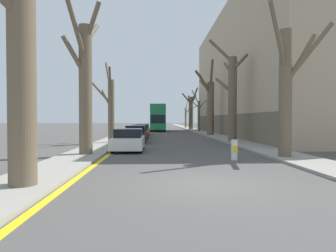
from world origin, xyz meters
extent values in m
plane|color=#4C4947|center=(0.00, 0.00, 0.00)|extent=(300.00, 300.00, 0.00)
cube|color=gray|center=(-5.42, 50.00, 0.06)|extent=(2.28, 120.00, 0.12)
cube|color=gray|center=(5.42, 50.00, 0.06)|extent=(2.28, 120.00, 0.12)
cube|color=tan|center=(11.56, 27.76, 7.63)|extent=(10.00, 37.83, 15.26)
cube|color=#6B5E4C|center=(6.54, 27.76, 1.25)|extent=(0.12, 37.07, 2.50)
cube|color=yellow|center=(-4.10, 50.00, 0.00)|extent=(0.24, 120.00, 0.01)
cylinder|color=brown|center=(-5.20, -0.43, 3.33)|extent=(0.76, 0.76, 6.66)
cylinder|color=brown|center=(-5.22, 7.21, 3.50)|extent=(0.70, 0.70, 6.99)
cylinder|color=brown|center=(-5.68, 6.79, 5.25)|extent=(1.24, 1.17, 2.03)
cylinder|color=brown|center=(-4.80, 6.94, 7.00)|extent=(1.16, 0.87, 2.16)
cylinder|color=brown|center=(-5.17, 8.58, 6.90)|extent=(0.35, 2.87, 2.00)
cylinder|color=brown|center=(-5.48, 6.39, 6.51)|extent=(0.81, 1.93, 3.03)
cylinder|color=brown|center=(-5.06, 15.22, 2.57)|extent=(0.50, 0.50, 5.14)
cylinder|color=brown|center=(-6.11, 15.49, 4.36)|extent=(2.26, 0.74, 2.44)
cylinder|color=brown|center=(-5.02, 14.50, 4.83)|extent=(0.28, 1.61, 2.35)
cylinder|color=brown|center=(-5.60, 16.33, 3.67)|extent=(1.27, 2.38, 1.81)
cylinder|color=brown|center=(-5.38, 15.95, 5.39)|extent=(0.86, 1.66, 2.83)
cylinder|color=brown|center=(4.98, 5.66, 3.21)|extent=(0.63, 0.63, 6.41)
cylinder|color=brown|center=(5.83, 5.12, 5.13)|extent=(1.97, 1.35, 2.72)
cylinder|color=brown|center=(5.78, 5.82, 4.94)|extent=(1.83, 0.57, 2.72)
cylinder|color=brown|center=(4.30, 4.93, 5.81)|extent=(1.64, 1.74, 3.08)
cylinder|color=brown|center=(5.00, 16.07, 3.62)|extent=(0.72, 0.72, 7.24)
cylinder|color=brown|center=(4.42, 16.59, 4.86)|extent=(1.44, 1.34, 1.48)
cylinder|color=brown|center=(4.85, 16.86, 6.35)|extent=(0.58, 1.78, 1.47)
cylinder|color=brown|center=(5.43, 15.44, 6.66)|extent=(1.15, 1.52, 1.25)
cylinder|color=brown|center=(4.05, 16.24, 7.75)|extent=(2.11, 0.61, 2.08)
cylinder|color=brown|center=(5.11, 26.88, 3.22)|extent=(0.85, 0.85, 6.44)
cylinder|color=brown|center=(4.14, 26.44, 6.49)|extent=(2.25, 1.24, 2.56)
cylinder|color=brown|center=(4.32, 26.44, 6.10)|extent=(1.93, 1.25, 2.59)
cylinder|color=brown|center=(4.60, 27.69, 6.03)|extent=(1.36, 1.93, 1.81)
cylinder|color=brown|center=(5.03, 25.91, 7.31)|extent=(0.46, 2.22, 3.10)
cylinder|color=brown|center=(5.18, 37.28, 2.41)|extent=(0.40, 0.40, 4.82)
cylinder|color=brown|center=(5.82, 37.68, 4.33)|extent=(1.43, 0.98, 1.44)
cylinder|color=brown|center=(4.45, 38.13, 4.64)|extent=(1.64, 1.86, 1.91)
cylinder|color=brown|center=(4.62, 37.11, 5.39)|extent=(1.28, 0.51, 2.15)
cylinder|color=brown|center=(5.12, 47.32, 3.11)|extent=(0.86, 0.86, 6.22)
cylinder|color=brown|center=(4.28, 47.09, 5.89)|extent=(1.97, 0.82, 2.10)
cylinder|color=brown|center=(5.67, 46.81, 6.26)|extent=(1.50, 1.43, 3.30)
cylinder|color=brown|center=(5.57, 47.27, 5.64)|extent=(1.20, 0.42, 1.93)
cylinder|color=brown|center=(5.42, 46.56, 5.97)|extent=(0.94, 1.79, 1.37)
cylinder|color=brown|center=(4.83, 46.89, 5.44)|extent=(0.96, 1.25, 2.07)
cylinder|color=brown|center=(5.16, 57.90, 2.26)|extent=(0.41, 0.41, 4.51)
cylinder|color=brown|center=(6.64, 57.74, 4.39)|extent=(3.06, 0.47, 1.96)
cylinder|color=brown|center=(5.97, 58.67, 4.40)|extent=(1.79, 1.70, 1.90)
cylinder|color=brown|center=(5.28, 57.31, 4.92)|extent=(0.40, 1.33, 1.84)
cube|color=#1E7F47|center=(-1.18, 42.52, 1.56)|extent=(2.44, 11.65, 2.41)
cube|color=#1E7F47|center=(-1.18, 42.52, 3.51)|extent=(2.39, 11.42, 1.50)
cube|color=#1A6C3C|center=(-1.18, 42.52, 4.32)|extent=(2.39, 11.42, 0.12)
cube|color=black|center=(-1.18, 42.52, 2.02)|extent=(2.47, 10.25, 1.26)
cube|color=black|center=(-1.18, 42.52, 3.59)|extent=(2.47, 10.25, 1.14)
cube|color=black|center=(-1.18, 36.72, 2.02)|extent=(2.19, 0.06, 1.32)
cylinder|color=black|center=(-2.23, 39.03, 0.52)|extent=(0.30, 1.04, 1.04)
cylinder|color=black|center=(-0.13, 39.03, 0.52)|extent=(0.30, 1.04, 1.04)
cylinder|color=black|center=(-2.23, 45.78, 0.52)|extent=(0.30, 1.04, 1.04)
cylinder|color=black|center=(-0.13, 45.78, 0.52)|extent=(0.30, 1.04, 1.04)
cube|color=silver|center=(-3.19, 9.88, 0.51)|extent=(1.88, 4.19, 0.66)
cube|color=black|center=(-3.19, 10.13, 1.11)|extent=(1.66, 2.18, 0.54)
cylinder|color=black|center=(-4.02, 8.62, 0.32)|extent=(0.20, 0.63, 0.63)
cylinder|color=black|center=(-2.36, 8.62, 0.32)|extent=(0.20, 0.63, 0.63)
cylinder|color=black|center=(-4.02, 11.14, 0.32)|extent=(0.20, 0.63, 0.63)
cylinder|color=black|center=(-2.36, 11.14, 0.32)|extent=(0.20, 0.63, 0.63)
cube|color=black|center=(-3.19, 16.33, 0.50)|extent=(1.75, 4.31, 0.64)
cube|color=black|center=(-3.19, 16.59, 1.13)|extent=(1.54, 2.24, 0.63)
cylinder|color=black|center=(-3.96, 15.03, 0.31)|extent=(0.20, 0.62, 0.62)
cylinder|color=black|center=(-2.42, 15.03, 0.31)|extent=(0.20, 0.62, 0.62)
cylinder|color=black|center=(-3.96, 17.62, 0.31)|extent=(0.20, 0.62, 0.62)
cylinder|color=black|center=(-2.42, 17.62, 0.31)|extent=(0.20, 0.62, 0.62)
cube|color=maroon|center=(-3.19, 22.00, 0.49)|extent=(1.79, 4.46, 0.62)
cube|color=black|center=(-3.19, 22.27, 1.11)|extent=(1.58, 2.32, 0.61)
cylinder|color=black|center=(-3.98, 20.66, 0.31)|extent=(0.20, 0.63, 0.63)
cylinder|color=black|center=(-2.40, 20.66, 0.31)|extent=(0.20, 0.63, 0.63)
cylinder|color=black|center=(-3.98, 23.34, 0.31)|extent=(0.20, 0.63, 0.63)
cylinder|color=black|center=(-2.40, 23.34, 0.31)|extent=(0.20, 0.63, 0.63)
cube|color=olive|center=(-3.19, 28.30, 0.53)|extent=(1.80, 4.04, 0.69)
cube|color=black|center=(-3.19, 28.54, 1.14)|extent=(1.58, 2.10, 0.53)
cylinder|color=black|center=(-3.98, 27.08, 0.30)|extent=(0.20, 0.61, 0.61)
cylinder|color=black|center=(-2.40, 27.08, 0.30)|extent=(0.20, 0.61, 0.61)
cylinder|color=black|center=(-3.98, 29.51, 0.30)|extent=(0.20, 0.61, 0.61)
cylinder|color=black|center=(-2.40, 29.51, 0.30)|extent=(0.20, 0.61, 0.61)
cylinder|color=white|center=(2.34, 5.32, 0.50)|extent=(0.31, 0.31, 0.99)
cube|color=yellow|center=(2.34, 5.16, 0.54)|extent=(0.22, 0.01, 0.36)
camera|label=1|loc=(-1.44, -8.98, 1.98)|focal=32.00mm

